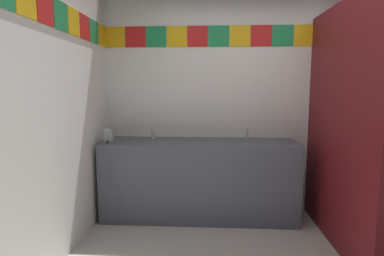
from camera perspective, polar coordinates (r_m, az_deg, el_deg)
wall_back at (r=3.81m, az=12.13°, el=6.70°), size 3.64×0.09×2.86m
wall_side at (r=2.48m, az=-28.01°, el=5.78°), size 0.09×3.21×2.86m
vanity_counter at (r=3.59m, az=1.28°, el=-9.16°), size 2.14×0.57×0.88m
faucet_left at (r=3.63m, az=-7.13°, el=-1.23°), size 0.04×0.10×0.14m
faucet_right at (r=3.59m, az=9.93°, el=-1.37°), size 0.04×0.10×0.14m
soap_dispenser at (r=3.49m, az=-14.90°, el=-1.32°), size 0.09×0.09×0.16m
stall_divider at (r=2.99m, az=29.54°, el=-0.37°), size 0.92×1.60×2.23m
toilet at (r=3.84m, az=29.55°, el=-11.27°), size 0.39×0.49×0.74m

